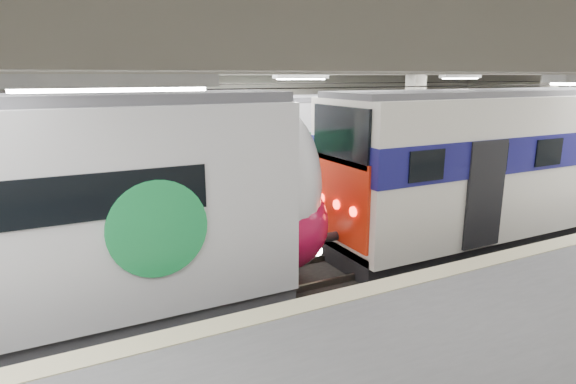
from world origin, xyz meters
TOP-DOWN VIEW (x-y plane):
  - station_hall at (0.00, -1.74)m, footprint 36.00×24.00m
  - modern_emu at (-7.24, -0.00)m, footprint 14.59×3.01m
  - older_rer at (6.92, 0.00)m, footprint 13.95×3.08m
  - far_train at (-3.01, 5.50)m, footprint 13.41×3.36m

SIDE VIEW (x-z plane):
  - far_train at x=-3.01m, z-range 0.07..4.34m
  - modern_emu at x=-7.24m, z-range -0.04..4.63m
  - older_rer at x=6.92m, z-range 0.11..4.69m
  - station_hall at x=0.00m, z-range 0.37..6.12m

